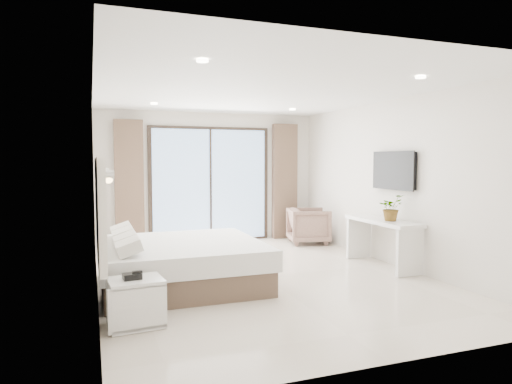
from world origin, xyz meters
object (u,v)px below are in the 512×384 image
bed (180,263)px  nightstand (136,303)px  armchair (309,224)px  console_desk (382,232)px

bed → nightstand: 1.54m
bed → armchair: armchair is taller
bed → console_desk: console_desk is taller
nightstand → console_desk: (3.98, 1.38, 0.31)m
nightstand → armchair: size_ratio=0.72×
bed → console_desk: (3.28, 0.01, 0.24)m
armchair → bed: bearing=140.0°
armchair → nightstand: bearing=147.5°
nightstand → armchair: armchair is taller
console_desk → armchair: armchair is taller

